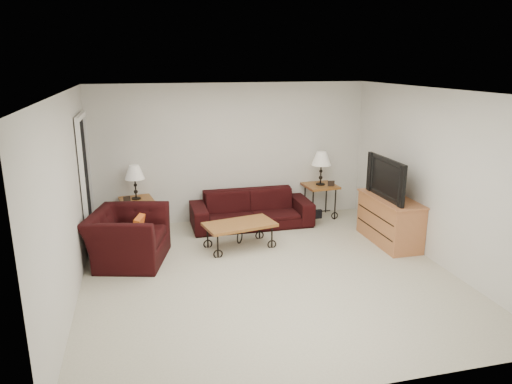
{
  "coord_description": "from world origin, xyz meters",
  "views": [
    {
      "loc": [
        -1.62,
        -5.82,
        2.87
      ],
      "look_at": [
        0.0,
        0.7,
        1.0
      ],
      "focal_mm": 33.21,
      "sensor_mm": 36.0,
      "label": 1
    }
  ],
  "objects_px": {
    "lamp_right": "(321,168)",
    "backpack": "(313,210)",
    "armchair": "(128,237)",
    "television": "(392,178)",
    "side_table_left": "(137,215)",
    "side_table_right": "(320,201)",
    "tv_stand": "(390,220)",
    "sofa": "(251,209)",
    "coffee_table": "(240,235)",
    "lamp_left": "(135,182)"
  },
  "relations": [
    {
      "from": "coffee_table",
      "to": "armchair",
      "type": "height_order",
      "value": "armchair"
    },
    {
      "from": "coffee_table",
      "to": "tv_stand",
      "type": "height_order",
      "value": "tv_stand"
    },
    {
      "from": "lamp_right",
      "to": "backpack",
      "type": "distance_m",
      "value": 0.8
    },
    {
      "from": "tv_stand",
      "to": "lamp_right",
      "type": "bearing_deg",
      "value": 112.32
    },
    {
      "from": "lamp_left",
      "to": "lamp_right",
      "type": "height_order",
      "value": "lamp_right"
    },
    {
      "from": "side_table_right",
      "to": "backpack",
      "type": "height_order",
      "value": "side_table_right"
    },
    {
      "from": "lamp_right",
      "to": "lamp_left",
      "type": "bearing_deg",
      "value": 180.0
    },
    {
      "from": "television",
      "to": "tv_stand",
      "type": "bearing_deg",
      "value": 90.0
    },
    {
      "from": "sofa",
      "to": "armchair",
      "type": "relative_size",
      "value": 1.83
    },
    {
      "from": "armchair",
      "to": "backpack",
      "type": "bearing_deg",
      "value": -57.98
    },
    {
      "from": "sofa",
      "to": "television",
      "type": "relative_size",
      "value": 1.89
    },
    {
      "from": "side_table_right",
      "to": "tv_stand",
      "type": "xyz_separation_m",
      "value": [
        0.62,
        -1.5,
        0.06
      ]
    },
    {
      "from": "side_table_right",
      "to": "lamp_left",
      "type": "distance_m",
      "value": 3.4
    },
    {
      "from": "side_table_right",
      "to": "lamp_right",
      "type": "bearing_deg",
      "value": 0.0
    },
    {
      "from": "tv_stand",
      "to": "television",
      "type": "distance_m",
      "value": 0.7
    },
    {
      "from": "side_table_left",
      "to": "tv_stand",
      "type": "distance_m",
      "value": 4.24
    },
    {
      "from": "lamp_left",
      "to": "coffee_table",
      "type": "xyz_separation_m",
      "value": [
        1.56,
        -1.15,
        -0.68
      ]
    },
    {
      "from": "lamp_right",
      "to": "coffee_table",
      "type": "bearing_deg",
      "value": -147.36
    },
    {
      "from": "side_table_left",
      "to": "side_table_right",
      "type": "xyz_separation_m",
      "value": [
        3.35,
        -0.0,
        0.02
      ]
    },
    {
      "from": "sofa",
      "to": "television",
      "type": "height_order",
      "value": "television"
    },
    {
      "from": "side_table_left",
      "to": "backpack",
      "type": "distance_m",
      "value": 3.12
    },
    {
      "from": "television",
      "to": "backpack",
      "type": "relative_size",
      "value": 2.31
    },
    {
      "from": "sofa",
      "to": "backpack",
      "type": "xyz_separation_m",
      "value": [
        1.12,
        -0.11,
        -0.07
      ]
    },
    {
      "from": "side_table_right",
      "to": "armchair",
      "type": "relative_size",
      "value": 0.54
    },
    {
      "from": "lamp_right",
      "to": "television",
      "type": "bearing_deg",
      "value": -68.33
    },
    {
      "from": "lamp_right",
      "to": "armchair",
      "type": "bearing_deg",
      "value": -160.12
    },
    {
      "from": "lamp_left",
      "to": "backpack",
      "type": "bearing_deg",
      "value": -5.29
    },
    {
      "from": "sofa",
      "to": "lamp_right",
      "type": "xyz_separation_m",
      "value": [
        1.37,
        0.18,
        0.63
      ]
    },
    {
      "from": "side_table_right",
      "to": "television",
      "type": "bearing_deg",
      "value": -68.33
    },
    {
      "from": "lamp_right",
      "to": "backpack",
      "type": "xyz_separation_m",
      "value": [
        -0.25,
        -0.29,
        -0.7
      ]
    },
    {
      "from": "coffee_table",
      "to": "backpack",
      "type": "distance_m",
      "value": 1.77
    },
    {
      "from": "armchair",
      "to": "sofa",
      "type": "bearing_deg",
      "value": -47.66
    },
    {
      "from": "lamp_left",
      "to": "coffee_table",
      "type": "height_order",
      "value": "lamp_left"
    },
    {
      "from": "armchair",
      "to": "lamp_left",
      "type": "bearing_deg",
      "value": 9.11
    },
    {
      "from": "lamp_left",
      "to": "armchair",
      "type": "xyz_separation_m",
      "value": [
        -0.14,
        -1.26,
        -0.5
      ]
    },
    {
      "from": "side_table_right",
      "to": "television",
      "type": "relative_size",
      "value": 0.56
    },
    {
      "from": "television",
      "to": "backpack",
      "type": "bearing_deg",
      "value": -145.11
    },
    {
      "from": "side_table_right",
      "to": "side_table_left",
      "type": "bearing_deg",
      "value": 180.0
    },
    {
      "from": "lamp_right",
      "to": "tv_stand",
      "type": "relative_size",
      "value": 0.5
    },
    {
      "from": "side_table_left",
      "to": "tv_stand",
      "type": "relative_size",
      "value": 0.47
    },
    {
      "from": "tv_stand",
      "to": "backpack",
      "type": "height_order",
      "value": "tv_stand"
    },
    {
      "from": "side_table_left",
      "to": "backpack",
      "type": "height_order",
      "value": "side_table_left"
    },
    {
      "from": "side_table_right",
      "to": "tv_stand",
      "type": "distance_m",
      "value": 1.62
    },
    {
      "from": "lamp_right",
      "to": "television",
      "type": "distance_m",
      "value": 1.62
    },
    {
      "from": "lamp_left",
      "to": "television",
      "type": "relative_size",
      "value": 0.52
    },
    {
      "from": "side_table_left",
      "to": "side_table_right",
      "type": "distance_m",
      "value": 3.35
    },
    {
      "from": "armchair",
      "to": "television",
      "type": "height_order",
      "value": "television"
    },
    {
      "from": "side_table_right",
      "to": "armchair",
      "type": "xyz_separation_m",
      "value": [
        -3.49,
        -1.26,
        0.06
      ]
    },
    {
      "from": "side_table_left",
      "to": "armchair",
      "type": "height_order",
      "value": "armchair"
    },
    {
      "from": "tv_stand",
      "to": "side_table_right",
      "type": "bearing_deg",
      "value": 112.32
    }
  ]
}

